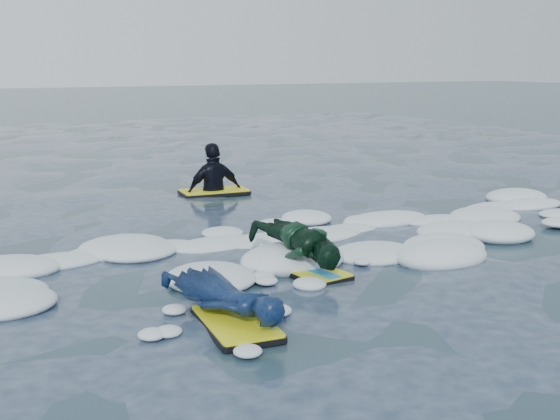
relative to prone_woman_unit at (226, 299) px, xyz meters
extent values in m
plane|color=#162D35|center=(0.84, 0.91, -0.20)|extent=(120.00, 120.00, 0.00)
cube|color=black|center=(0.00, -0.22, -0.17)|extent=(0.64, 1.06, 0.05)
cube|color=yellow|center=(0.00, -0.22, -0.13)|extent=(0.61, 1.04, 0.02)
imported|color=navy|center=(0.00, 0.03, 0.02)|extent=(0.91, 1.62, 0.37)
cube|color=black|center=(1.34, 0.85, -0.17)|extent=(0.64, 0.98, 0.05)
cube|color=yellow|center=(1.34, 0.85, -0.14)|extent=(0.62, 0.96, 0.02)
cube|color=#1C89D2|center=(1.34, 0.85, -0.13)|extent=(0.30, 0.88, 0.01)
imported|color=#0F3822|center=(1.34, 1.05, 0.09)|extent=(0.73, 1.40, 0.52)
cube|color=black|center=(2.14, 5.73, -0.16)|extent=(1.21, 0.72, 0.06)
cube|color=yellow|center=(2.14, 5.73, -0.12)|extent=(1.19, 0.69, 0.02)
imported|color=black|center=(2.14, 5.73, -0.18)|extent=(1.04, 0.46, 1.76)
camera|label=1|loc=(-2.25, -5.53, 2.07)|focal=45.00mm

